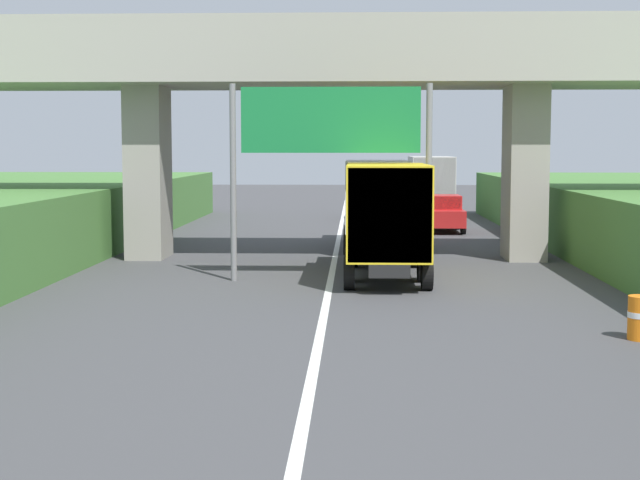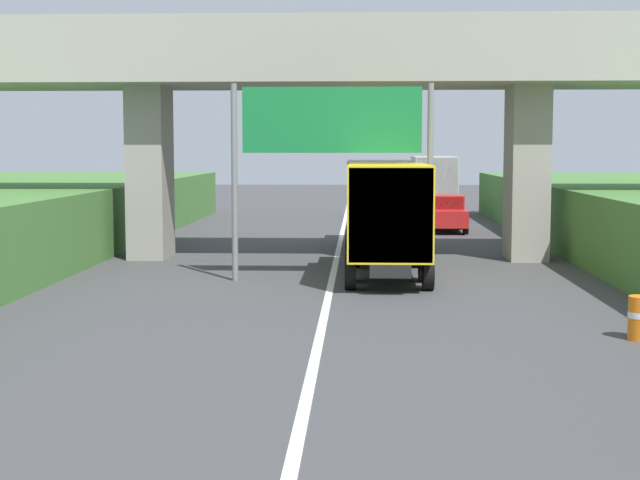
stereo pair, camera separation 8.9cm
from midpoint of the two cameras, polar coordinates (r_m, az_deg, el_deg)
lane_centre_stripe at (r=27.80m, az=0.77°, el=-2.56°), size 0.20×90.02×0.01m
overpass_bridge at (r=33.86m, az=1.09°, el=9.54°), size 40.00×4.80×8.26m
overhead_highway_sign at (r=27.87m, az=0.80°, el=6.31°), size 5.88×0.18×5.76m
truck_yellow at (r=28.52m, az=4.11°, el=1.53°), size 2.44×7.30×3.44m
truck_white at (r=37.20m, az=3.53°, el=2.46°), size 2.44×7.30×3.44m
truck_green at (r=54.57m, az=6.76°, el=3.39°), size 2.44×7.30×3.44m
car_black at (r=53.27m, az=3.24°, el=2.21°), size 1.86×4.10×1.72m
car_red at (r=45.07m, az=7.54°, el=1.58°), size 1.86×4.10×1.72m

